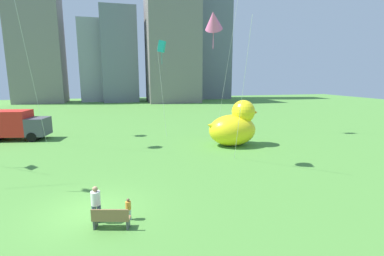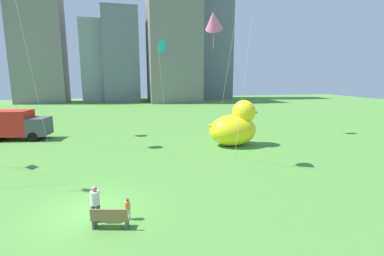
% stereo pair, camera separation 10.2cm
% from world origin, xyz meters
% --- Properties ---
extents(ground_plane, '(140.00, 140.00, 0.00)m').
position_xyz_m(ground_plane, '(0.00, 0.00, 0.00)').
color(ground_plane, '#518F3A').
extents(park_bench, '(1.55, 0.82, 0.90)m').
position_xyz_m(park_bench, '(0.95, -1.84, 0.47)').
color(park_bench, olive).
rests_on(park_bench, ground).
extents(person_adult, '(0.39, 0.39, 1.58)m').
position_xyz_m(person_adult, '(0.35, -1.12, 0.87)').
color(person_adult, '#38476B').
rests_on(person_adult, ground).
extents(person_child, '(0.24, 0.24, 0.96)m').
position_xyz_m(person_child, '(1.65, -1.25, 0.53)').
color(person_child, silver).
rests_on(person_child, ground).
extents(giant_inflatable_duck, '(4.84, 3.11, 4.01)m').
position_xyz_m(giant_inflatable_duck, '(11.17, 9.86, 1.71)').
color(giant_inflatable_duck, yellow).
rests_on(giant_inflatable_duck, ground).
extents(box_truck, '(6.23, 3.29, 2.85)m').
position_xyz_m(box_truck, '(-8.48, 17.16, 1.44)').
color(box_truck, red).
rests_on(box_truck, ground).
extents(city_skyline, '(52.28, 20.12, 38.74)m').
position_xyz_m(city_skyline, '(6.38, 59.02, 14.55)').
color(city_skyline, gray).
rests_on(city_skyline, ground).
extents(kite_teal, '(0.98, 0.92, 9.54)m').
position_xyz_m(kite_teal, '(5.73, 15.61, 8.89)').
color(kite_teal, silver).
rests_on(kite_teal, ground).
extents(kite_pink, '(3.13, 3.81, 10.21)m').
position_xyz_m(kite_pink, '(7.35, 4.62, 9.43)').
color(kite_pink, silver).
rests_on(kite_pink, ground).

